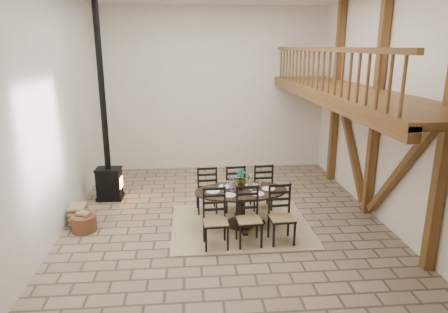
{
  "coord_description": "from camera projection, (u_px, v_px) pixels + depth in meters",
  "views": [
    {
      "loc": [
        -0.76,
        -8.47,
        3.81
      ],
      "look_at": [
        0.02,
        0.4,
        1.35
      ],
      "focal_mm": 32.0,
      "sensor_mm": 36.0,
      "label": 1
    }
  ],
  "objects": [
    {
      "name": "ground",
      "position": [
        225.0,
        217.0,
        9.21
      ],
      "size": [
        8.0,
        8.0,
        0.0
      ],
      "primitive_type": "plane",
      "color": "gray",
      "rests_on": "ground"
    },
    {
      "name": "log_stack",
      "position": [
        78.0,
        214.0,
        8.8
      ],
      "size": [
        0.34,
        0.46,
        0.46
      ],
      "rotation": [
        0.0,
        0.0,
        -0.0
      ],
      "color": "#9D8B58",
      "rests_on": "ground"
    },
    {
      "name": "room_shell",
      "position": [
        280.0,
        85.0,
        8.51
      ],
      "size": [
        7.02,
        8.02,
        5.01
      ],
      "color": "white",
      "rests_on": "ground"
    },
    {
      "name": "rug",
      "position": [
        241.0,
        225.0,
        8.79
      ],
      "size": [
        3.0,
        2.5,
        0.02
      ],
      "primitive_type": "cube",
      "color": "tan",
      "rests_on": "ground"
    },
    {
      "name": "dining_table",
      "position": [
        241.0,
        207.0,
        8.68
      ],
      "size": [
        2.07,
        2.32,
        1.29
      ],
      "rotation": [
        0.0,
        0.0,
        0.05
      ],
      "color": "black",
      "rests_on": "ground"
    },
    {
      "name": "log_basket",
      "position": [
        84.0,
        222.0,
        8.5
      ],
      "size": [
        0.53,
        0.53,
        0.43
      ],
      "rotation": [
        0.0,
        0.0,
        -0.33
      ],
      "color": "brown",
      "rests_on": "ground"
    },
    {
      "name": "wood_stove",
      "position": [
        107.0,
        157.0,
        10.03
      ],
      "size": [
        0.66,
        0.51,
        5.0
      ],
      "rotation": [
        0.0,
        0.0,
        -0.04
      ],
      "color": "black",
      "rests_on": "ground"
    }
  ]
}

